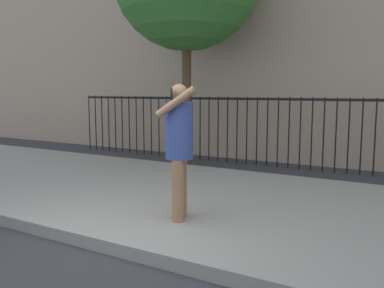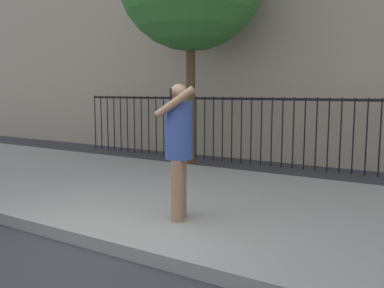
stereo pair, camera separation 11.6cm
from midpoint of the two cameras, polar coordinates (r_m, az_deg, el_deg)
name	(u,v)px [view 1 (the left image)]	position (r m, az deg, el deg)	size (l,w,h in m)	color
ground_plane	(101,253)	(4.74, -13.04, -14.38)	(60.00, 60.00, 0.00)	#333338
sidewalk	(202,201)	(6.39, 0.90, -7.76)	(28.00, 4.40, 0.15)	gray
iron_fence	(284,123)	(9.58, 12.10, 2.85)	(12.03, 0.04, 1.60)	black
pedestrian_on_phone	(180,142)	(5.09, -2.34, 0.34)	(0.54, 0.72, 1.67)	#936B4C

